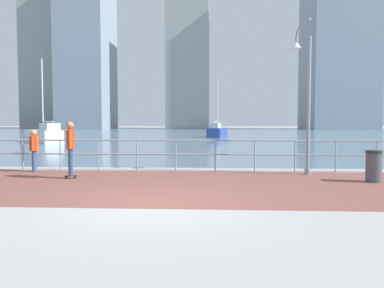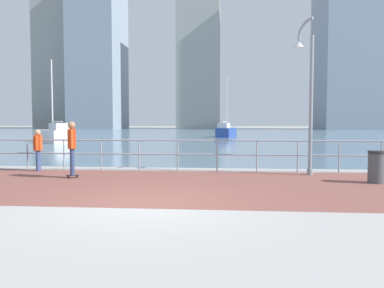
{
  "view_description": "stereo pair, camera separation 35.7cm",
  "coord_description": "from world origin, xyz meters",
  "views": [
    {
      "loc": [
        1.32,
        -8.04,
        1.76
      ],
      "look_at": [
        0.7,
        3.21,
        1.1
      ],
      "focal_mm": 35.46,
      "sensor_mm": 36.0,
      "label": 1
    },
    {
      "loc": [
        1.67,
        -8.01,
        1.76
      ],
      "look_at": [
        0.7,
        3.21,
        1.1
      ],
      "focal_mm": 35.46,
      "sensor_mm": 36.0,
      "label": 2
    }
  ],
  "objects": [
    {
      "name": "brick_paving",
      "position": [
        0.0,
        2.41,
        0.0
      ],
      "size": [
        28.0,
        5.89,
        0.01
      ],
      "primitive_type": "cube",
      "color": "brown",
      "rests_on": "ground"
    },
    {
      "name": "skateboarder",
      "position": [
        -3.09,
        3.43,
        1.07
      ],
      "size": [
        0.41,
        0.55,
        1.78
      ],
      "color": "black",
      "rests_on": "ground"
    },
    {
      "name": "bystander",
      "position": [
        -5.01,
        5.01,
        0.86
      ],
      "size": [
        0.32,
        0.56,
        1.49
      ],
      "color": "#384C7A",
      "rests_on": "ground"
    },
    {
      "name": "tower_steel",
      "position": [
        31.61,
        87.05,
        23.59
      ],
      "size": [
        14.9,
        17.26,
        48.84
      ],
      "color": "#8493A3",
      "rests_on": "ground"
    },
    {
      "name": "waterfront_railing",
      "position": [
        0.0,
        5.36,
        0.78
      ],
      "size": [
        25.25,
        0.06,
        1.13
      ],
      "color": "#8C99A3",
      "rests_on": "ground"
    },
    {
      "name": "tower_concrete",
      "position": [
        -30.97,
        88.58,
        22.35
      ],
      "size": [
        11.81,
        15.52,
        46.37
      ],
      "color": "#8493A3",
      "rests_on": "ground"
    },
    {
      "name": "ground",
      "position": [
        0.0,
        40.0,
        0.0
      ],
      "size": [
        220.0,
        220.0,
        0.0
      ],
      "primitive_type": "plane",
      "color": "#ADAAA5"
    },
    {
      "name": "trash_bin",
      "position": [
        6.01,
        3.21,
        0.47
      ],
      "size": [
        0.46,
        0.46,
        0.93
      ],
      "color": "#474C51",
      "rests_on": "ground"
    },
    {
      "name": "sailboat_ivory",
      "position": [
        1.83,
        36.6,
        0.66
      ],
      "size": [
        2.54,
        5.17,
        6.96
      ],
      "color": "#284799",
      "rests_on": "ground"
    },
    {
      "name": "sailboat_gray",
      "position": [
        -12.86,
        23.08,
        0.67
      ],
      "size": [
        4.59,
        4.68,
        7.04
      ],
      "color": "white",
      "rests_on": "ground"
    },
    {
      "name": "tower_glass",
      "position": [
        -46.08,
        102.39,
        20.07
      ],
      "size": [
        12.85,
        15.29,
        41.8
      ],
      "color": "#939993",
      "rests_on": "ground"
    },
    {
      "name": "harbor_water",
      "position": [
        0.0,
        50.36,
        0.0
      ],
      "size": [
        180.0,
        88.0,
        0.0
      ],
      "primitive_type": "cube",
      "color": "slate",
      "rests_on": "ground"
    },
    {
      "name": "lamppost",
      "position": [
        4.39,
        4.89,
        2.86
      ],
      "size": [
        0.62,
        0.7,
        5.17
      ],
      "color": "gray",
      "rests_on": "ground"
    },
    {
      "name": "tower_brick",
      "position": [
        -5.1,
        92.87,
        16.76
      ],
      "size": [
        10.7,
        15.23,
        35.19
      ],
      "color": "#939993",
      "rests_on": "ground"
    }
  ]
}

